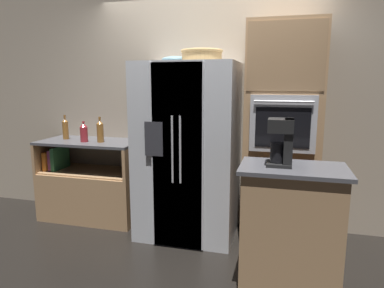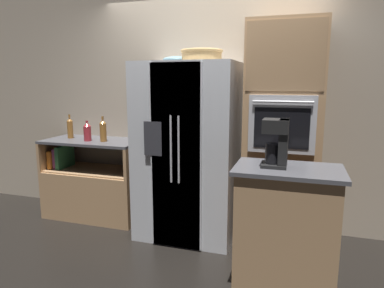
{
  "view_description": "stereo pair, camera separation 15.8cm",
  "coord_description": "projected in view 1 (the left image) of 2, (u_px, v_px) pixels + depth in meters",
  "views": [
    {
      "loc": [
        0.8,
        -3.28,
        1.61
      ],
      "look_at": [
        -0.06,
        -0.01,
        0.99
      ],
      "focal_mm": 32.0,
      "sensor_mm": 36.0,
      "label": 1
    },
    {
      "loc": [
        0.96,
        -3.23,
        1.61
      ],
      "look_at": [
        -0.06,
        -0.01,
        0.99
      ],
      "focal_mm": 32.0,
      "sensor_mm": 36.0,
      "label": 2
    }
  ],
  "objects": [
    {
      "name": "wall_oven",
      "position": [
        282.0,
        136.0,
        3.36
      ],
      "size": [
        0.7,
        0.69,
        2.15
      ],
      "color": "#A87F56",
      "rests_on": "ground_plane"
    },
    {
      "name": "counter_left",
      "position": [
        92.0,
        189.0,
        4.06
      ],
      "size": [
        1.15,
        0.58,
        0.93
      ],
      "color": "#A87F56",
      "rests_on": "ground_plane"
    },
    {
      "name": "coffee_maker",
      "position": [
        283.0,
        140.0,
        2.49
      ],
      "size": [
        0.18,
        0.19,
        0.35
      ],
      "color": "black",
      "rests_on": "island_counter"
    },
    {
      "name": "bottle_short",
      "position": [
        84.0,
        132.0,
        3.86
      ],
      "size": [
        0.08,
        0.08,
        0.23
      ],
      "color": "maroon",
      "rests_on": "counter_left"
    },
    {
      "name": "bottle_wide",
      "position": [
        65.0,
        129.0,
        4.04
      ],
      "size": [
        0.07,
        0.07,
        0.29
      ],
      "color": "brown",
      "rests_on": "counter_left"
    },
    {
      "name": "fruit_bowl",
      "position": [
        175.0,
        59.0,
        3.52
      ],
      "size": [
        0.28,
        0.28,
        0.07
      ],
      "color": "#668C99",
      "rests_on": "refrigerator"
    },
    {
      "name": "wall_back",
      "position": [
        209.0,
        100.0,
        3.84
      ],
      "size": [
        12.0,
        0.06,
        2.8
      ],
      "color": "tan",
      "rests_on": "ground_plane"
    },
    {
      "name": "wicker_basket",
      "position": [
        202.0,
        55.0,
        3.26
      ],
      "size": [
        0.4,
        0.4,
        0.11
      ],
      "color": "tan",
      "rests_on": "refrigerator"
    },
    {
      "name": "island_counter",
      "position": [
        290.0,
        230.0,
        2.59
      ],
      "size": [
        0.77,
        0.5,
        0.99
      ],
      "color": "#A87F56",
      "rests_on": "ground_plane"
    },
    {
      "name": "ground_plane",
      "position": [
        198.0,
        236.0,
        3.61
      ],
      "size": [
        20.0,
        20.0,
        0.0
      ],
      "primitive_type": "plane",
      "color": "black"
    },
    {
      "name": "refrigerator",
      "position": [
        188.0,
        151.0,
        3.55
      ],
      "size": [
        0.99,
        0.83,
        1.8
      ],
      "color": "silver",
      "rests_on": "ground_plane"
    },
    {
      "name": "bottle_tall",
      "position": [
        100.0,
        131.0,
        3.83
      ],
      "size": [
        0.07,
        0.07,
        0.29
      ],
      "color": "brown",
      "rests_on": "counter_left"
    }
  ]
}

